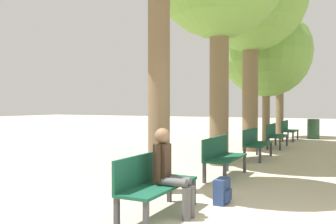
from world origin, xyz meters
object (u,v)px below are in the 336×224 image
at_px(bench_row_1, 222,154).
at_px(backpack, 222,191).
at_px(bench_row_3, 275,134).
at_px(tree_row_3, 266,52).
at_px(tree_row_4, 280,49).
at_px(bench_row_0, 153,180).
at_px(person_seated, 169,169).
at_px(bench_row_2, 255,142).
at_px(trash_bin, 313,129).
at_px(bench_row_4, 288,129).

xyz_separation_m(bench_row_1, backpack, (0.68, -2.03, -0.30)).
height_order(bench_row_3, tree_row_3, tree_row_3).
bearing_deg(tree_row_4, bench_row_1, -86.83).
distance_m(bench_row_0, person_seated, 0.28).
distance_m(bench_row_0, bench_row_2, 6.04).
bearing_deg(bench_row_3, tree_row_4, 97.62).
xyz_separation_m(bench_row_0, tree_row_3, (-0.57, 10.29, 3.09)).
relative_size(bench_row_3, tree_row_4, 0.29).
bearing_deg(bench_row_2, backpack, -82.38).
bearing_deg(trash_bin, bench_row_1, -94.91).
bearing_deg(bench_row_4, backpack, -86.52).
height_order(bench_row_4, person_seated, person_seated).
bearing_deg(bench_row_2, tree_row_3, 97.66).
height_order(tree_row_4, backpack, tree_row_4).
bearing_deg(tree_row_3, person_seated, -85.53).
distance_m(tree_row_4, trash_bin, 3.97).
height_order(bench_row_2, backpack, bench_row_2).
relative_size(bench_row_0, tree_row_3, 0.29).
distance_m(bench_row_2, tree_row_4, 8.17).
bearing_deg(bench_row_0, bench_row_3, 90.00).
bearing_deg(bench_row_2, tree_row_4, 94.48).
bearing_deg(tree_row_4, bench_row_3, -82.38).
bearing_deg(backpack, bench_row_3, 94.78).
distance_m(bench_row_2, person_seated, 6.01).
distance_m(tree_row_4, person_seated, 13.77).
height_order(backpack, trash_bin, trash_bin).
bearing_deg(bench_row_1, trash_bin, 85.09).
height_order(bench_row_4, backpack, bench_row_4).
xyz_separation_m(bench_row_4, trash_bin, (0.89, 1.35, -0.04)).
bearing_deg(trash_bin, bench_row_0, -93.81).
xyz_separation_m(tree_row_3, backpack, (1.25, -9.30, -3.39)).
bearing_deg(person_seated, bench_row_2, 92.19).
bearing_deg(bench_row_2, bench_row_0, -90.00).
xyz_separation_m(bench_row_3, tree_row_3, (-0.57, 1.23, 3.09)).
bearing_deg(tree_row_4, person_seated, -86.55).
distance_m(bench_row_4, backpack, 11.12).
distance_m(bench_row_0, backpack, 1.24).
distance_m(bench_row_4, trash_bin, 1.62).
bearing_deg(trash_bin, bench_row_2, -96.90).
height_order(bench_row_4, trash_bin, trash_bin).
xyz_separation_m(bench_row_2, person_seated, (0.23, -6.00, 0.16)).
bearing_deg(bench_row_4, bench_row_1, -90.00).
bearing_deg(tree_row_3, bench_row_1, -85.51).
distance_m(bench_row_1, bench_row_3, 6.04).
distance_m(bench_row_3, backpack, 8.10).
xyz_separation_m(bench_row_1, tree_row_4, (-0.57, 10.31, 3.65)).
relative_size(tree_row_4, trash_bin, 6.05).
bearing_deg(bench_row_3, bench_row_4, 90.00).
xyz_separation_m(bench_row_2, bench_row_3, (0.00, 3.02, 0.00)).
bearing_deg(bench_row_1, backpack, -71.58).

